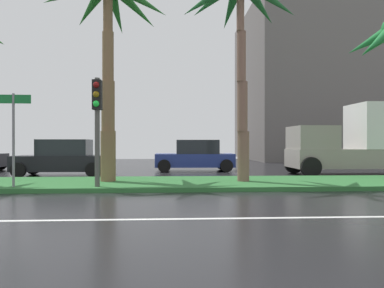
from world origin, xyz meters
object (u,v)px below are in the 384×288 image
(palm_tree_centre, at_px, (108,14))
(traffic_signal_median_right, at_px, (97,112))
(street_name_sign, at_px, (13,127))
(car_in_traffic_third, at_px, (63,158))
(palm_tree_centre_right, at_px, (240,5))
(car_in_traffic_fourth, at_px, (195,156))
(box_truck_lead, at_px, (358,143))

(palm_tree_centre, xyz_separation_m, traffic_signal_median_right, (-0.02, -1.91, -3.83))
(street_name_sign, bearing_deg, car_in_traffic_third, 90.88)
(traffic_signal_median_right, bearing_deg, palm_tree_centre_right, 15.37)
(car_in_traffic_fourth, bearing_deg, palm_tree_centre, 60.07)
(palm_tree_centre_right, distance_m, car_in_traffic_fourth, 9.11)
(palm_tree_centre, bearing_deg, box_truck_lead, 17.24)
(street_name_sign, relative_size, car_in_traffic_fourth, 0.70)
(traffic_signal_median_right, bearing_deg, car_in_traffic_fourth, 66.00)
(palm_tree_centre_right, bearing_deg, traffic_signal_median_right, -164.63)
(palm_tree_centre_right, distance_m, traffic_signal_median_right, 6.49)
(traffic_signal_median_right, height_order, street_name_sign, traffic_signal_median_right)
(palm_tree_centre_right, xyz_separation_m, traffic_signal_median_right, (-4.90, -1.35, -4.03))
(car_in_traffic_third, bearing_deg, traffic_signal_median_right, 115.72)
(car_in_traffic_fourth, relative_size, box_truck_lead, 0.67)
(car_in_traffic_third, distance_m, car_in_traffic_fourth, 6.95)
(traffic_signal_median_right, relative_size, box_truck_lead, 0.55)
(traffic_signal_median_right, xyz_separation_m, car_in_traffic_fourth, (3.69, 8.30, -1.74))
(traffic_signal_median_right, bearing_deg, car_in_traffic_third, 115.72)
(car_in_traffic_third, xyz_separation_m, box_truck_lead, (14.21, -0.29, 0.72))
(palm_tree_centre_right, distance_m, street_name_sign, 8.91)
(car_in_traffic_third, xyz_separation_m, car_in_traffic_fourth, (6.46, 2.55, 0.00))
(palm_tree_centre, height_order, palm_tree_centre_right, palm_tree_centre)
(palm_tree_centre_right, bearing_deg, car_in_traffic_third, 150.18)
(palm_tree_centre, bearing_deg, car_in_traffic_fourth, 60.07)
(palm_tree_centre_right, bearing_deg, box_truck_lead, 32.15)
(palm_tree_centre_right, xyz_separation_m, car_in_traffic_third, (-7.67, 4.40, -5.77))
(box_truck_lead, bearing_deg, street_name_sign, 20.71)
(traffic_signal_median_right, distance_m, box_truck_lead, 12.72)
(box_truck_lead, bearing_deg, palm_tree_centre_right, 32.15)
(box_truck_lead, bearing_deg, traffic_signal_median_right, 25.50)
(palm_tree_centre, relative_size, traffic_signal_median_right, 2.27)
(street_name_sign, bearing_deg, car_in_traffic_fourth, 52.07)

